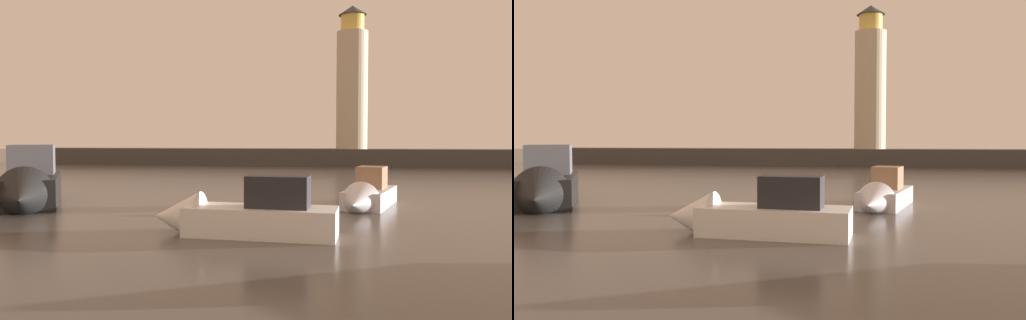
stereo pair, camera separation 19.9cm
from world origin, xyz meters
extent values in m
plane|color=#4C4742|center=(0.00, 28.10, 0.00)|extent=(220.00, 220.00, 0.00)
cube|color=#423F3D|center=(0.00, 56.20, 1.00)|extent=(77.63, 4.07, 2.00)
cylinder|color=beige|center=(3.37, 56.20, 8.64)|extent=(3.51, 3.51, 13.28)
cylinder|color=#F2CC59|center=(3.37, 56.20, 16.21)|extent=(2.63, 2.63, 1.86)
cone|color=#33383D|center=(3.37, 56.20, 17.67)|extent=(3.16, 3.16, 1.06)
cube|color=silver|center=(3.92, 22.33, 0.41)|extent=(2.82, 4.83, 0.81)
cone|color=silver|center=(3.26, 19.70, 0.45)|extent=(2.04, 1.97, 1.71)
cube|color=#8C6647|center=(4.00, 22.65, 1.33)|extent=(1.56, 1.76, 1.03)
cube|color=black|center=(-12.26, 20.11, 0.69)|extent=(5.54, 7.06, 1.38)
cone|color=black|center=(-10.28, 16.66, 0.76)|extent=(3.25, 3.20, 2.44)
cube|color=#595960|center=(-12.79, 21.02, 2.12)|extent=(2.92, 2.99, 1.48)
cube|color=white|center=(0.08, 14.32, 0.47)|extent=(4.99, 2.05, 0.94)
cone|color=white|center=(-2.83, 14.46, 0.52)|extent=(1.72, 1.83, 1.75)
cube|color=#232328|center=(0.64, 14.30, 1.46)|extent=(2.04, 1.20, 1.03)
camera|label=1|loc=(2.80, -1.45, 3.16)|focal=34.76mm
camera|label=2|loc=(3.00, -1.42, 3.16)|focal=34.76mm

